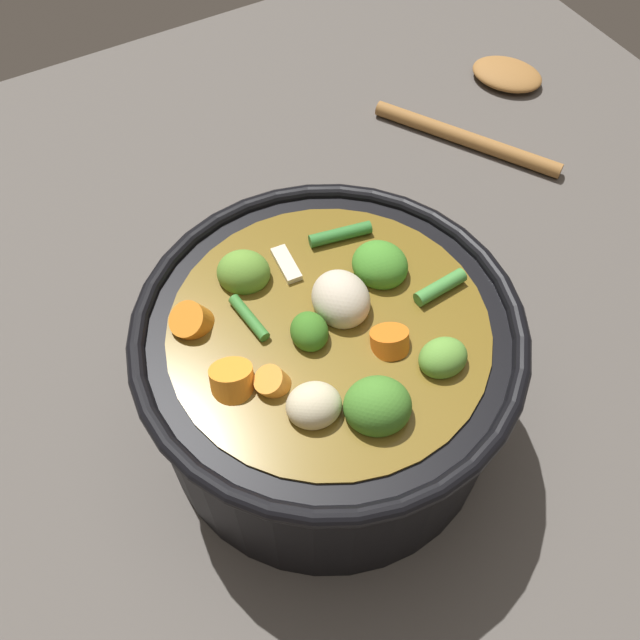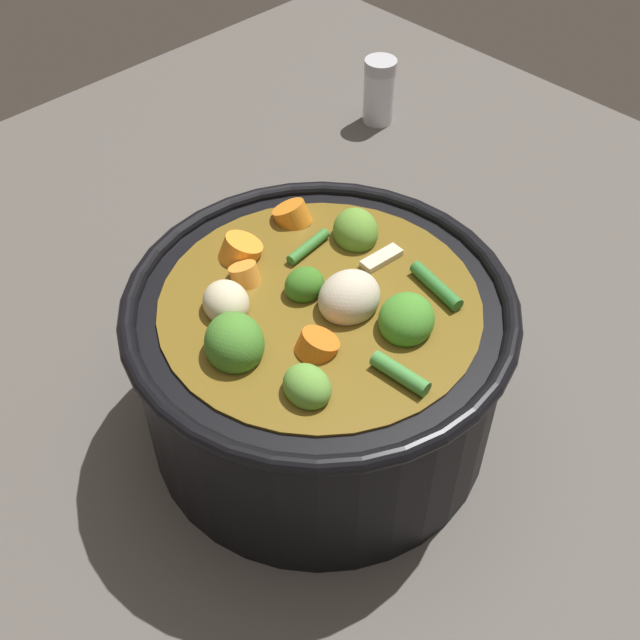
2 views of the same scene
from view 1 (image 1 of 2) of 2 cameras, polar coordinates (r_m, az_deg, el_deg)
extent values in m
plane|color=#514C47|center=(0.56, 0.59, -7.86)|extent=(1.10, 1.10, 0.00)
cylinder|color=black|center=(0.50, 0.65, -4.70)|extent=(0.25, 0.25, 0.12)
torus|color=black|center=(0.45, 0.72, -0.78)|extent=(0.26, 0.26, 0.01)
cylinder|color=brown|center=(0.50, 0.66, -4.41)|extent=(0.21, 0.21, 0.12)
ellipsoid|color=#629C3C|center=(0.44, 10.06, -3.08)|extent=(0.03, 0.03, 0.02)
ellipsoid|color=#448B2B|center=(0.47, 4.94, 4.52)|extent=(0.05, 0.05, 0.03)
ellipsoid|color=#46852C|center=(0.41, 4.74, -7.07)|extent=(0.05, 0.05, 0.04)
ellipsoid|color=#397422|center=(0.44, -1.09, -0.65)|extent=(0.03, 0.03, 0.02)
ellipsoid|color=#619534|center=(0.47, -6.30, 3.89)|extent=(0.05, 0.05, 0.03)
cylinder|color=orange|center=(0.45, -10.47, -0.16)|extent=(0.03, 0.03, 0.03)
cylinder|color=orange|center=(0.44, 5.75, -1.77)|extent=(0.03, 0.03, 0.02)
cylinder|color=orange|center=(0.43, -7.24, -4.97)|extent=(0.04, 0.04, 0.03)
cylinder|color=orange|center=(0.42, -3.87, -5.20)|extent=(0.02, 0.03, 0.02)
ellipsoid|color=beige|center=(0.41, -0.51, -7.03)|extent=(0.04, 0.04, 0.03)
ellipsoid|color=beige|center=(0.45, 1.72, 1.72)|extent=(0.04, 0.04, 0.03)
cylinder|color=#448C3D|center=(0.47, 9.85, 2.68)|extent=(0.01, 0.04, 0.01)
cylinder|color=#327631|center=(0.49, 1.68, 7.07)|extent=(0.02, 0.05, 0.01)
cylinder|color=#397D33|center=(0.45, -5.85, 0.20)|extent=(0.04, 0.01, 0.01)
cube|color=beige|center=(0.48, -2.60, 4.68)|extent=(0.03, 0.01, 0.01)
ellipsoid|color=olive|center=(0.86, 15.11, 18.92)|extent=(0.10, 0.09, 0.02)
cylinder|color=olive|center=(0.76, 11.91, 14.39)|extent=(0.18, 0.12, 0.02)
camera|label=2|loc=(0.39, 75.01, 18.26)|focal=44.75mm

